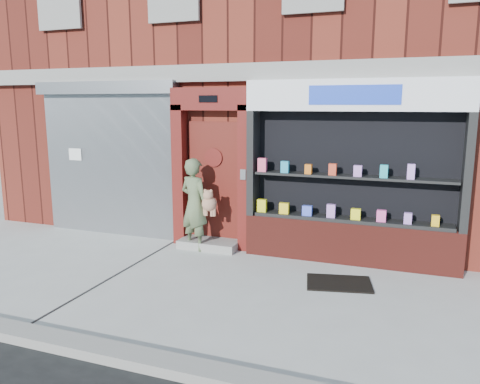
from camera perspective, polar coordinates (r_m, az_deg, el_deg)
The scene contains 8 objects.
ground at distance 6.95m, azimuth -3.73°, elevation -11.41°, with size 80.00×80.00×0.00m, color #9E9E99.
curb at distance 5.23m, azimuth -13.85°, elevation -18.86°, with size 60.00×0.30×0.12m, color gray.
building at distance 12.24m, azimuth 7.98°, elevation 17.10°, with size 12.00×8.16×8.00m.
shutter_bay at distance 9.67m, azimuth -15.63°, elevation 5.00°, with size 3.10×0.30×3.04m.
red_door_bay at distance 8.53m, azimuth -3.40°, elevation 2.88°, with size 1.52×0.58×2.90m.
pharmacy_bay at distance 7.84m, azimuth 13.42°, elevation 1.30°, with size 3.50×0.41×3.00m.
woman at distance 8.43m, azimuth -5.44°, elevation -1.49°, with size 0.81×0.58×1.67m.
doormat at distance 7.18m, azimuth 11.97°, elevation -10.81°, with size 0.93×0.65×0.02m, color black.
Camera 1 is at (2.63, -5.88, 2.62)m, focal length 35.00 mm.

